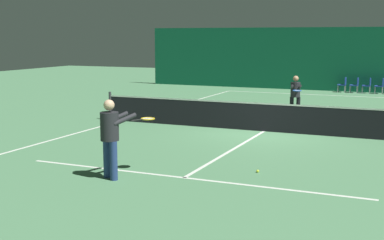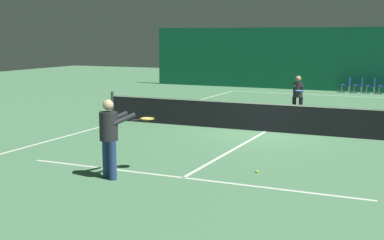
% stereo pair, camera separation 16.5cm
% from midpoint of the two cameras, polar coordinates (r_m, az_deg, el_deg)
% --- Properties ---
extents(ground_plane, '(60.00, 60.00, 0.00)m').
position_cam_midpoint_polar(ground_plane, '(17.87, 7.41, -1.21)').
color(ground_plane, '#4C7F56').
extents(backdrop_curtain, '(23.00, 0.12, 3.62)m').
position_cam_midpoint_polar(backdrop_curtain, '(31.66, 14.83, 6.28)').
color(backdrop_curtain, '#0F5138').
rests_on(backdrop_curtain, ground).
extents(court_line_baseline_far, '(11.00, 0.10, 0.00)m').
position_cam_midpoint_polar(court_line_baseline_far, '(29.38, 13.94, 2.59)').
color(court_line_baseline_far, silver).
rests_on(court_line_baseline_far, ground).
extents(court_line_service_far, '(8.25, 0.10, 0.00)m').
position_cam_midpoint_polar(court_line_service_far, '(24.01, 11.70, 1.29)').
color(court_line_service_far, silver).
rests_on(court_line_service_far, ground).
extents(court_line_service_near, '(8.25, 0.10, 0.00)m').
position_cam_midpoint_polar(court_line_service_near, '(12.00, -1.24, -6.17)').
color(court_line_service_near, silver).
rests_on(court_line_service_near, ground).
extents(court_line_sideline_left, '(0.10, 23.80, 0.00)m').
position_cam_midpoint_polar(court_line_sideline_left, '(20.08, -7.83, -0.09)').
color(court_line_sideline_left, silver).
rests_on(court_line_sideline_left, ground).
extents(court_line_centre, '(0.10, 12.80, 0.00)m').
position_cam_midpoint_polar(court_line_centre, '(17.87, 7.41, -1.20)').
color(court_line_centre, silver).
rests_on(court_line_centre, ground).
extents(tennis_net, '(12.00, 0.10, 1.07)m').
position_cam_midpoint_polar(tennis_net, '(17.79, 7.45, 0.41)').
color(tennis_net, black).
rests_on(tennis_net, ground).
extents(player_near, '(0.95, 1.41, 1.77)m').
position_cam_midpoint_polar(player_near, '(11.86, -9.00, -1.37)').
color(player_near, navy).
rests_on(player_near, ground).
extents(player_far, '(0.71, 1.37, 1.62)m').
position_cam_midpoint_polar(player_far, '(21.00, 10.75, 2.82)').
color(player_far, black).
rests_on(player_far, ground).
extents(courtside_chair_0, '(0.44, 0.44, 0.84)m').
position_cam_midpoint_polar(courtside_chair_0, '(31.12, 15.68, 3.76)').
color(courtside_chair_0, '#99999E').
rests_on(courtside_chair_0, ground).
extents(courtside_chair_1, '(0.44, 0.44, 0.84)m').
position_cam_midpoint_polar(courtside_chair_1, '(31.03, 16.89, 3.69)').
color(courtside_chair_1, '#99999E').
rests_on(courtside_chair_1, ground).
extents(courtside_chair_2, '(0.44, 0.44, 0.84)m').
position_cam_midpoint_polar(courtside_chair_2, '(30.96, 18.10, 3.62)').
color(courtside_chair_2, '#99999E').
rests_on(courtside_chair_2, ground).
extents(courtside_chair_3, '(0.44, 0.44, 0.84)m').
position_cam_midpoint_polar(courtside_chair_3, '(30.91, 19.32, 3.55)').
color(courtside_chair_3, '#99999E').
rests_on(courtside_chair_3, ground).
extents(tennis_ball, '(0.07, 0.07, 0.07)m').
position_cam_midpoint_polar(tennis_ball, '(12.52, 6.64, -5.44)').
color(tennis_ball, '#D1DB33').
rests_on(tennis_ball, ground).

